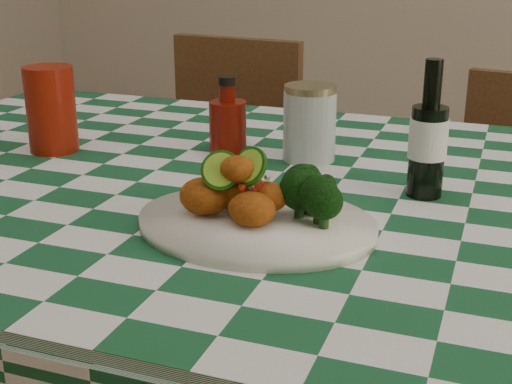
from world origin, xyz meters
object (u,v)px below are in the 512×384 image
at_px(plate, 256,224).
at_px(fried_chicken_pile, 240,186).
at_px(wooden_chair_right, 510,252).
at_px(red_tumbler, 51,109).
at_px(mason_jar, 309,123).
at_px(wooden_chair_left, 209,201).
at_px(beer_bottle, 429,129).
at_px(ketchup_bottle, 228,115).

distance_m(plate, fried_chicken_pile, 0.06).
distance_m(fried_chicken_pile, wooden_chair_right, 1.07).
bearing_deg(plate, red_tumbler, 154.40).
distance_m(plate, mason_jar, 0.35).
bearing_deg(wooden_chair_left, mason_jar, -46.82).
xyz_separation_m(plate, wooden_chair_right, (0.34, 0.91, -0.38)).
height_order(red_tumbler, wooden_chair_left, red_tumbler).
bearing_deg(red_tumbler, fried_chicken_pile, -26.68).
xyz_separation_m(plate, red_tumbler, (-0.48, 0.23, 0.07)).
xyz_separation_m(mason_jar, beer_bottle, (0.22, -0.12, 0.04)).
xyz_separation_m(mason_jar, wooden_chair_right, (0.37, 0.57, -0.44)).
height_order(plate, mason_jar, mason_jar).
distance_m(ketchup_bottle, wooden_chair_right, 0.90).
height_order(beer_bottle, wooden_chair_right, beer_bottle).
height_order(fried_chicken_pile, wooden_chair_right, fried_chicken_pile).
height_order(red_tumbler, wooden_chair_right, red_tumbler).
height_order(fried_chicken_pile, mason_jar, mason_jar).
bearing_deg(red_tumbler, plate, -25.60).
distance_m(beer_bottle, wooden_chair_left, 1.08).
height_order(mason_jar, beer_bottle, beer_bottle).
bearing_deg(wooden_chair_left, plate, -57.20).
distance_m(ketchup_bottle, mason_jar, 0.15).
xyz_separation_m(plate, ketchup_bottle, (-0.18, 0.33, 0.06)).
relative_size(plate, ketchup_bottle, 2.33).
bearing_deg(red_tumbler, wooden_chair_right, 39.65).
bearing_deg(wooden_chair_right, red_tumbler, -128.48).
relative_size(beer_bottle, wooden_chair_left, 0.23).
xyz_separation_m(fried_chicken_pile, red_tumbler, (-0.46, 0.23, 0.02)).
relative_size(mason_jar, beer_bottle, 0.64).
height_order(fried_chicken_pile, wooden_chair_left, fried_chicken_pile).
bearing_deg(wooden_chair_right, wooden_chair_left, -169.27).
xyz_separation_m(beer_bottle, wooden_chair_left, (-0.68, 0.71, -0.45)).
distance_m(mason_jar, beer_bottle, 0.25).
xyz_separation_m(plate, beer_bottle, (0.19, 0.22, 0.09)).
bearing_deg(ketchup_bottle, wooden_chair_left, 117.30).
bearing_deg(wooden_chair_right, fried_chicken_pile, -99.85).
xyz_separation_m(plate, mason_jar, (-0.03, 0.34, 0.06)).
bearing_deg(fried_chicken_pile, beer_bottle, 45.60).
height_order(plate, beer_bottle, beer_bottle).
height_order(wooden_chair_left, wooden_chair_right, wooden_chair_left).
bearing_deg(wooden_chair_left, ketchup_bottle, -57.48).
bearing_deg(ketchup_bottle, wooden_chair_right, 48.57).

